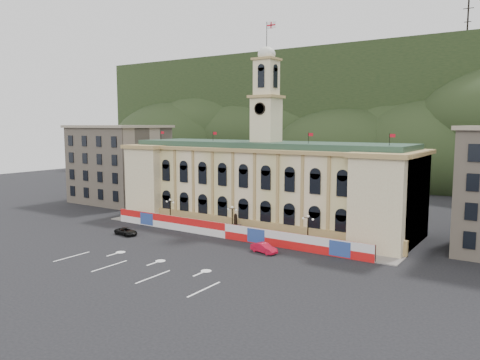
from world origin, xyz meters
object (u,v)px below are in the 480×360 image
Objects in this scene: statue at (236,228)px; lamp_center at (232,218)px; red_sedan at (264,248)px; black_suv at (126,231)px.

statue is 0.72× the size of lamp_center.
red_sedan is 25.52m from black_suv.
red_sedan is (9.80, -5.97, -2.36)m from lamp_center.
statue reaches higher than black_suv.
red_sedan reaches higher than black_suv.
lamp_center reaches higher than statue.
lamp_center reaches higher than black_suv.
black_suv is at bearing -148.36° from lamp_center.
statue is at bearing 90.00° from lamp_center.
black_suv is (-15.47, -10.53, -0.56)m from statue.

